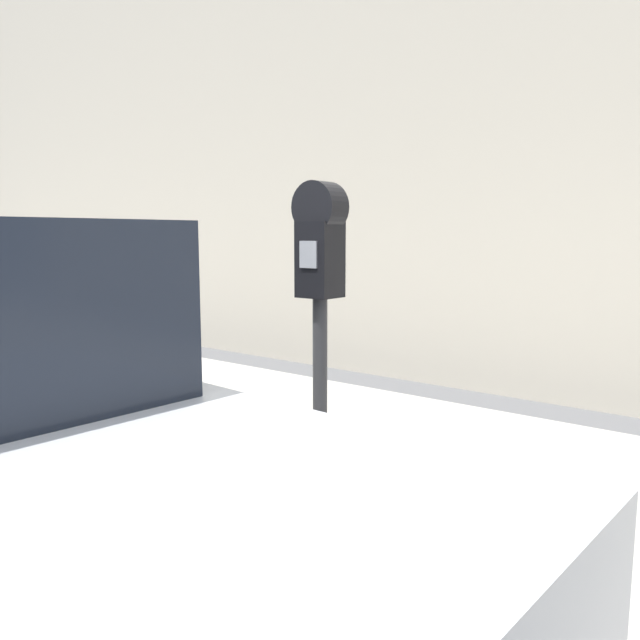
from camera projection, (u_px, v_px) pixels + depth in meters
name	position (u px, v px, depth m)	size (l,w,h in m)	color
sidewalk	(508.00, 502.00, 3.34)	(24.00, 2.80, 0.15)	#BCB7AD
parking_meter	(320.00, 288.00, 2.54)	(0.21, 0.15, 1.56)	#2D2D30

